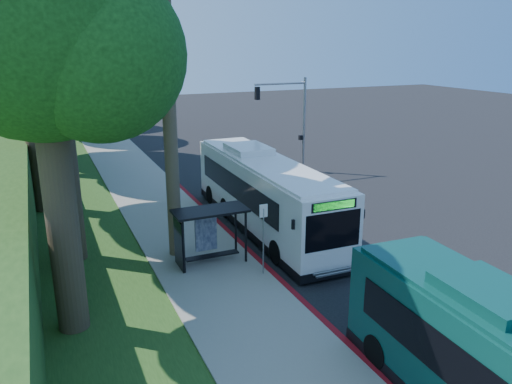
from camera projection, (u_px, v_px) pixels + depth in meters
name	position (u px, v px, depth m)	size (l,w,h in m)	color
ground	(314.00, 221.00, 27.46)	(140.00, 140.00, 0.00)	black
sidewalk	(186.00, 240.00, 24.62)	(4.50, 70.00, 0.12)	gray
red_curb	(262.00, 264.00, 22.00)	(0.25, 30.00, 0.13)	maroon
grass_verge	(57.00, 225.00, 26.79)	(8.00, 70.00, 0.06)	#234719
bus_shelter	(204.00, 226.00, 21.62)	(3.20, 1.51, 2.55)	black
stop_sign_pole	(263.00, 230.00, 20.39)	(0.35, 0.06, 3.17)	gray
traffic_signal_pole	(292.00, 114.00, 36.40)	(4.10, 0.30, 7.00)	gray
tree_2	(48.00, 26.00, 33.82)	(8.82, 8.40, 15.12)	#382B1E
tree_3	(15.00, 9.00, 39.62)	(10.08, 9.60, 17.28)	#382B1E
tree_4	(48.00, 39.00, 48.24)	(8.40, 8.00, 14.14)	#382B1E
tree_5	(56.00, 46.00, 55.85)	(7.35, 7.00, 12.86)	#382B1E
tree_6	(43.00, 33.00, 14.39)	(7.56, 7.20, 13.74)	#382B1E
white_bus	(264.00, 192.00, 25.96)	(3.09, 13.50, 4.01)	white
pickup	(301.00, 186.00, 31.15)	(2.78, 6.02, 1.67)	white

